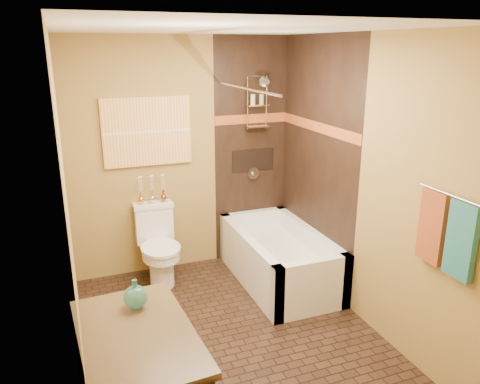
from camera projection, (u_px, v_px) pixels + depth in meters
name	position (u px, v px, depth m)	size (l,w,h in m)	color
floor	(232.00, 335.00, 4.03)	(3.00, 3.00, 0.00)	black
wall_left	(69.00, 217.00, 3.25)	(0.02, 3.00, 2.50)	olive
wall_right	(360.00, 182.00, 4.07)	(0.02, 3.00, 2.50)	olive
wall_back	(183.00, 157.00, 5.00)	(2.40, 0.02, 2.50)	olive
wall_front	(333.00, 285.00, 2.32)	(2.40, 0.02, 2.50)	olive
ceiling	(230.00, 29.00, 3.28)	(3.00, 3.00, 0.00)	silver
alcove_tile_back	(251.00, 152.00, 5.25)	(0.85, 0.01, 2.50)	black
alcove_tile_right	(316.00, 163.00, 4.73)	(0.01, 1.50, 2.50)	black
mosaic_band_back	(251.00, 119.00, 5.13)	(0.85, 0.01, 0.10)	maroon
mosaic_band_right	(317.00, 127.00, 4.62)	(0.01, 1.50, 0.10)	maroon
alcove_niche	(253.00, 160.00, 5.28)	(0.50, 0.01, 0.25)	black
shower_fixtures	(257.00, 116.00, 5.03)	(0.24, 0.33, 1.16)	silver
curtain_rod	(244.00, 88.00, 4.23)	(0.03, 0.03, 1.55)	silver
towel_bar	(451.00, 195.00, 3.05)	(0.02, 0.02, 0.55)	silver
towel_teal	(461.00, 241.00, 3.02)	(0.05, 0.22, 0.52)	#21686F
towel_rust	(432.00, 227.00, 3.25)	(0.05, 0.22, 0.52)	brown
sunset_painting	(147.00, 132.00, 4.76)	(0.90, 0.04, 0.70)	#ED9937
vanity_mirror	(72.00, 235.00, 2.29)	(0.01, 1.00, 0.90)	white
bathtub	(279.00, 262.00, 4.91)	(0.80, 1.50, 0.55)	white
toilet	(158.00, 245.00, 4.86)	(0.42, 0.61, 0.81)	white
teal_bottle	(135.00, 294.00, 2.78)	(0.14, 0.14, 0.23)	#246D61
bud_vases	(152.00, 189.00, 4.85)	(0.30, 0.06, 0.29)	gold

